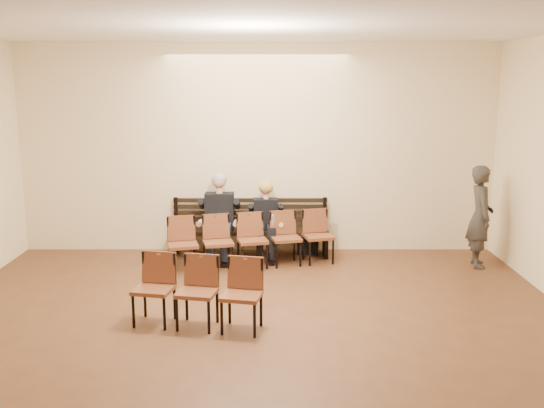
{
  "coord_description": "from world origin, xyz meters",
  "views": [
    {
      "loc": [
        0.25,
        -5.16,
        2.88
      ],
      "look_at": [
        0.25,
        4.05,
        1.0
      ],
      "focal_mm": 40.0,
      "sensor_mm": 36.0,
      "label": 1
    }
  ],
  "objects": [
    {
      "name": "passerby",
      "position": [
        3.5,
        4.05,
        0.92
      ],
      "size": [
        0.51,
        0.72,
        1.85
      ],
      "primitive_type": "imported",
      "rotation": [
        0.0,
        0.0,
        1.47
      ],
      "color": "#342F2A",
      "rests_on": "ground"
    },
    {
      "name": "water_bottle",
      "position": [
        0.26,
        4.28,
        0.56
      ],
      "size": [
        0.07,
        0.07,
        0.21
      ],
      "primitive_type": "cylinder",
      "rotation": [
        0.0,
        0.0,
        0.16
      ],
      "color": "silver",
      "rests_on": "bench"
    },
    {
      "name": "laptop",
      "position": [
        -0.63,
        4.36,
        0.58
      ],
      "size": [
        0.36,
        0.29,
        0.25
      ],
      "primitive_type": "cube",
      "rotation": [
        0.0,
        0.0,
        0.06
      ],
      "color": "silver",
      "rests_on": "bench"
    },
    {
      "name": "chair_row_front",
      "position": [
        -0.06,
        4.0,
        0.43
      ],
      "size": [
        2.64,
        1.07,
        0.85
      ],
      "primitive_type": "cube",
      "rotation": [
        0.0,
        0.0,
        0.24
      ],
      "color": "brown",
      "rests_on": "ground"
    },
    {
      "name": "chair_row_back",
      "position": [
        -0.64,
        1.63,
        0.43
      ],
      "size": [
        1.59,
        0.75,
        0.85
      ],
      "primitive_type": "cube",
      "rotation": [
        0.0,
        0.0,
        -0.2
      ],
      "color": "brown",
      "rests_on": "ground"
    },
    {
      "name": "room_walls",
      "position": [
        0.0,
        0.79,
        2.54
      ],
      "size": [
        8.02,
        10.01,
        3.51
      ],
      "color": "beige",
      "rests_on": "ground"
    },
    {
      "name": "bench",
      "position": [
        -0.12,
        4.65,
        0.23
      ],
      "size": [
        2.6,
        0.9,
        0.45
      ],
      "primitive_type": "cube",
      "color": "black",
      "rests_on": "ground"
    },
    {
      "name": "seated_woman",
      "position": [
        0.15,
        4.53,
        0.57
      ],
      "size": [
        0.49,
        0.68,
        1.15
      ],
      "primitive_type": null,
      "color": "black",
      "rests_on": "ground"
    },
    {
      "name": "bag",
      "position": [
        0.86,
        4.75,
        0.13
      ],
      "size": [
        0.37,
        0.27,
        0.26
      ],
      "primitive_type": "cube",
      "rotation": [
        0.0,
        0.0,
        -0.1
      ],
      "color": "black",
      "rests_on": "ground"
    },
    {
      "name": "seated_man",
      "position": [
        -0.62,
        4.53,
        0.7
      ],
      "size": [
        0.58,
        0.81,
        1.4
      ],
      "primitive_type": null,
      "color": "black",
      "rests_on": "ground"
    },
    {
      "name": "ground",
      "position": [
        0.0,
        0.0,
        0.0
      ],
      "size": [
        10.0,
        10.0,
        0.0
      ],
      "primitive_type": "plane",
      "color": "brown",
      "rests_on": "ground"
    }
  ]
}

